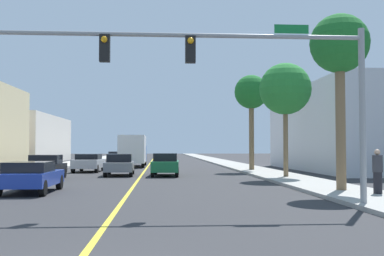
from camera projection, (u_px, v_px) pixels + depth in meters
name	position (u px, v px, depth m)	size (l,w,h in m)	color
ground	(148.00, 166.00, 47.83)	(192.00, 192.00, 0.00)	#2D2D30
sidewalk_left	(60.00, 165.00, 47.25)	(3.12, 168.00, 0.15)	#B2ADA3
sidewalk_right	(234.00, 165.00, 48.42)	(3.12, 168.00, 0.15)	#9E9B93
lane_marking_center	(148.00, 166.00, 47.83)	(0.16, 144.00, 0.01)	yellow
building_right_near	(384.00, 129.00, 39.11)	(14.71, 19.92, 6.86)	silver
traffic_signal_mast	(245.00, 68.00, 14.61)	(11.46, 0.36, 5.65)	gray
palm_near	(340.00, 48.00, 19.45)	(2.47, 2.47, 7.34)	brown
palm_mid	(285.00, 90.00, 28.22)	(3.14, 3.14, 6.88)	brown
palm_far	(251.00, 94.00, 37.02)	(2.69, 2.69, 7.52)	brown
car_green	(166.00, 164.00, 31.13)	(1.92, 4.60, 1.51)	#196638
car_gray	(120.00, 165.00, 31.40)	(1.96, 4.26, 1.46)	slate
car_black	(46.00, 167.00, 27.86)	(1.96, 3.90, 1.46)	black
car_white	(116.00, 157.00, 56.56)	(1.95, 4.41, 1.41)	white
car_blue	(31.00, 176.00, 19.47)	(1.95, 4.15, 1.31)	#1E389E
car_silver	(89.00, 162.00, 36.18)	(2.07, 4.29, 1.39)	#BCBCC1
delivery_truck	(133.00, 150.00, 45.73)	(2.44, 8.59, 3.04)	#194799
pedestrian	(378.00, 172.00, 17.65)	(0.38, 0.38, 1.68)	black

